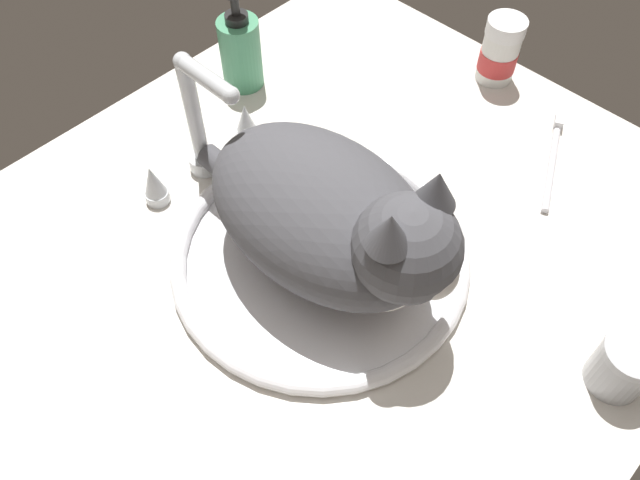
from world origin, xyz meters
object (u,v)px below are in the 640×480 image
at_px(soap_pump_bottle, 241,51).
at_px(toothbrush, 553,159).
at_px(faucet, 201,131).
at_px(metal_jar, 623,365).
at_px(cat, 336,220).
at_px(sink_basin, 320,255).
at_px(pill_bottle, 500,52).

xyz_separation_m(soap_pump_bottle, toothbrush, (0.18, -0.43, -0.05)).
height_order(faucet, metal_jar, faucet).
xyz_separation_m(faucet, cat, (0.00, -0.23, 0.02)).
distance_m(sink_basin, toothbrush, 0.36).
bearing_deg(soap_pump_bottle, cat, -114.93).
distance_m(faucet, toothbrush, 0.48).
xyz_separation_m(metal_jar, toothbrush, (0.23, 0.22, -0.03)).
bearing_deg(sink_basin, pill_bottle, 5.89).
relative_size(sink_basin, toothbrush, 2.14).
xyz_separation_m(cat, soap_pump_bottle, (0.16, 0.34, -0.04)).
bearing_deg(toothbrush, pill_bottle, 60.50).
height_order(cat, toothbrush, cat).
relative_size(faucet, metal_jar, 2.77).
distance_m(soap_pump_bottle, metal_jar, 0.65).
relative_size(sink_basin, metal_jar, 5.29).
distance_m(faucet, soap_pump_bottle, 0.19).
height_order(pill_bottle, metal_jar, pill_bottle).
distance_m(sink_basin, faucet, 0.22).
bearing_deg(toothbrush, soap_pump_bottle, 113.10).
height_order(sink_basin, faucet, faucet).
bearing_deg(cat, soap_pump_bottle, 65.07).
bearing_deg(metal_jar, faucet, 100.91).
relative_size(sink_basin, faucet, 1.91).
xyz_separation_m(faucet, pill_bottle, (0.43, -0.17, -0.03)).
relative_size(pill_bottle, soap_pump_bottle, 0.63).
height_order(metal_jar, toothbrush, metal_jar).
height_order(faucet, cat, cat).
bearing_deg(pill_bottle, faucet, 158.93).
relative_size(sink_basin, pill_bottle, 3.59).
height_order(pill_bottle, soap_pump_bottle, soap_pump_bottle).
xyz_separation_m(pill_bottle, soap_pump_bottle, (-0.28, 0.27, 0.01)).
xyz_separation_m(sink_basin, soap_pump_bottle, (0.16, 0.31, 0.05)).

